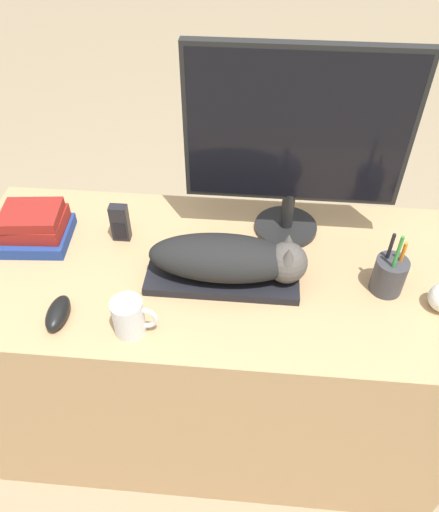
{
  "coord_description": "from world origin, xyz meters",
  "views": [
    {
      "loc": [
        0.09,
        -0.63,
        1.71
      ],
      "look_at": [
        0.01,
        0.3,
        0.82
      ],
      "focal_mm": 35.0,
      "sensor_mm": 36.0,
      "label": 1
    }
  ],
  "objects_px": {
    "cat": "(234,258)",
    "book_stack": "(33,227)",
    "computer_mouse": "(58,313)",
    "pen_cup": "(389,275)",
    "coffee_mug": "(130,317)",
    "keyboard": "(223,276)",
    "monitor": "(297,135)",
    "phone": "(120,223)"
  },
  "relations": [
    {
      "from": "cat",
      "to": "book_stack",
      "type": "xyz_separation_m",
      "value": [
        -0.57,
        0.11,
        -0.03
      ]
    },
    {
      "from": "computer_mouse",
      "to": "pen_cup",
      "type": "relative_size",
      "value": 0.56
    },
    {
      "from": "coffee_mug",
      "to": "book_stack",
      "type": "xyz_separation_m",
      "value": [
        -0.34,
        0.3,
        -0.0
      ]
    },
    {
      "from": "book_stack",
      "to": "keyboard",
      "type": "bearing_deg",
      "value": -11.58
    },
    {
      "from": "monitor",
      "to": "book_stack",
      "type": "xyz_separation_m",
      "value": [
        -0.71,
        -0.11,
        -0.26
      ]
    },
    {
      "from": "phone",
      "to": "coffee_mug",
      "type": "bearing_deg",
      "value": -73.07
    },
    {
      "from": "book_stack",
      "to": "monitor",
      "type": "bearing_deg",
      "value": 8.6
    },
    {
      "from": "monitor",
      "to": "phone",
      "type": "xyz_separation_m",
      "value": [
        -0.47,
        -0.08,
        -0.25
      ]
    },
    {
      "from": "keyboard",
      "to": "coffee_mug",
      "type": "distance_m",
      "value": 0.28
    },
    {
      "from": "cat",
      "to": "book_stack",
      "type": "height_order",
      "value": "cat"
    },
    {
      "from": "computer_mouse",
      "to": "pen_cup",
      "type": "height_order",
      "value": "pen_cup"
    },
    {
      "from": "keyboard",
      "to": "cat",
      "type": "xyz_separation_m",
      "value": [
        0.03,
        0.0,
        0.07
      ]
    },
    {
      "from": "book_stack",
      "to": "coffee_mug",
      "type": "bearing_deg",
      "value": -41.0
    },
    {
      "from": "keyboard",
      "to": "coffee_mug",
      "type": "xyz_separation_m",
      "value": [
        -0.2,
        -0.19,
        0.04
      ]
    },
    {
      "from": "monitor",
      "to": "phone",
      "type": "relative_size",
      "value": 5.01
    },
    {
      "from": "book_stack",
      "to": "cat",
      "type": "bearing_deg",
      "value": -11.02
    },
    {
      "from": "keyboard",
      "to": "cat",
      "type": "relative_size",
      "value": 0.98
    },
    {
      "from": "keyboard",
      "to": "computer_mouse",
      "type": "bearing_deg",
      "value": -156.69
    },
    {
      "from": "keyboard",
      "to": "coffee_mug",
      "type": "height_order",
      "value": "coffee_mug"
    },
    {
      "from": "pen_cup",
      "to": "phone",
      "type": "height_order",
      "value": "pen_cup"
    },
    {
      "from": "phone",
      "to": "book_stack",
      "type": "height_order",
      "value": "phone"
    },
    {
      "from": "computer_mouse",
      "to": "phone",
      "type": "distance_m",
      "value": 0.32
    },
    {
      "from": "keyboard",
      "to": "computer_mouse",
      "type": "xyz_separation_m",
      "value": [
        -0.39,
        -0.17,
        0.01
      ]
    },
    {
      "from": "keyboard",
      "to": "phone",
      "type": "height_order",
      "value": "phone"
    },
    {
      "from": "monitor",
      "to": "pen_cup",
      "type": "xyz_separation_m",
      "value": [
        0.25,
        -0.21,
        -0.26
      ]
    },
    {
      "from": "cat",
      "to": "pen_cup",
      "type": "xyz_separation_m",
      "value": [
        0.39,
        0.0,
        -0.03
      ]
    },
    {
      "from": "monitor",
      "to": "coffee_mug",
      "type": "xyz_separation_m",
      "value": [
        -0.37,
        -0.4,
        -0.26
      ]
    },
    {
      "from": "cat",
      "to": "pen_cup",
      "type": "relative_size",
      "value": 2.07
    },
    {
      "from": "monitor",
      "to": "pen_cup",
      "type": "bearing_deg",
      "value": -40.04
    },
    {
      "from": "coffee_mug",
      "to": "pen_cup",
      "type": "bearing_deg",
      "value": 17.01
    },
    {
      "from": "cat",
      "to": "book_stack",
      "type": "bearing_deg",
      "value": 168.98
    },
    {
      "from": "computer_mouse",
      "to": "phone",
      "type": "bearing_deg",
      "value": 74.36
    },
    {
      "from": "coffee_mug",
      "to": "book_stack",
      "type": "relative_size",
      "value": 0.52
    },
    {
      "from": "coffee_mug",
      "to": "pen_cup",
      "type": "height_order",
      "value": "pen_cup"
    },
    {
      "from": "monitor",
      "to": "book_stack",
      "type": "height_order",
      "value": "monitor"
    },
    {
      "from": "computer_mouse",
      "to": "book_stack",
      "type": "height_order",
      "value": "book_stack"
    },
    {
      "from": "pen_cup",
      "to": "phone",
      "type": "distance_m",
      "value": 0.73
    },
    {
      "from": "keyboard",
      "to": "monitor",
      "type": "xyz_separation_m",
      "value": [
        0.17,
        0.22,
        0.3
      ]
    },
    {
      "from": "cat",
      "to": "book_stack",
      "type": "distance_m",
      "value": 0.58
    },
    {
      "from": "cat",
      "to": "pen_cup",
      "type": "distance_m",
      "value": 0.39
    },
    {
      "from": "pen_cup",
      "to": "keyboard",
      "type": "bearing_deg",
      "value": -179.34
    },
    {
      "from": "pen_cup",
      "to": "book_stack",
      "type": "relative_size",
      "value": 0.94
    }
  ]
}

